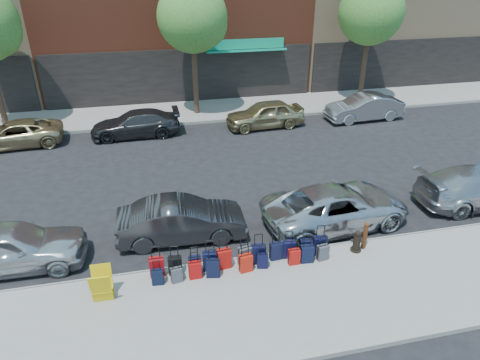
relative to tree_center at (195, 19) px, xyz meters
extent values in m
plane|color=black|center=(-0.64, -9.50, -5.41)|extent=(120.00, 120.00, 0.00)
cube|color=gray|center=(-0.64, -16.00, -5.34)|extent=(60.00, 4.00, 0.15)
cube|color=gray|center=(-0.64, 0.50, -5.34)|extent=(60.00, 4.00, 0.15)
cube|color=gray|center=(-0.64, -13.98, -5.34)|extent=(60.00, 0.08, 0.15)
cube|color=gray|center=(-0.64, -1.52, -5.34)|extent=(60.00, 0.08, 0.15)
cube|color=black|center=(-0.64, 2.45, -3.71)|extent=(16.66, 0.15, 3.40)
cube|color=#0E8263|center=(3.36, 2.10, -2.21)|extent=(5.00, 0.91, 0.27)
cube|color=#0E8263|center=(3.36, 2.40, -1.86)|extent=(5.00, 0.10, 0.60)
cube|color=black|center=(15.36, 2.45, -3.71)|extent=(14.70, 0.15, 3.40)
cylinder|color=black|center=(-0.14, 0.00, -2.86)|extent=(0.30, 0.30, 4.80)
sphere|color=#326D24|center=(-0.14, 0.00, 0.11)|extent=(3.80, 3.80, 3.80)
sphere|color=#326D24|center=(0.46, 0.00, -0.27)|extent=(2.58, 2.58, 2.58)
cylinder|color=black|center=(10.36, 0.00, -2.86)|extent=(0.30, 0.30, 4.80)
sphere|color=#326D24|center=(10.36, 0.00, 0.11)|extent=(3.80, 3.80, 3.80)
sphere|color=#326D24|center=(10.96, 0.00, -0.27)|extent=(2.58, 2.58, 2.58)
cube|color=#9B0A0E|center=(-3.19, -14.27, -4.95)|extent=(0.42, 0.23, 0.62)
cylinder|color=black|center=(-3.19, -14.27, -4.28)|extent=(0.23, 0.03, 0.03)
cube|color=black|center=(-2.67, -14.28, -4.97)|extent=(0.41, 0.25, 0.58)
cylinder|color=black|center=(-2.67, -14.28, -4.34)|extent=(0.22, 0.05, 0.03)
cube|color=black|center=(-2.09, -14.34, -4.99)|extent=(0.36, 0.20, 0.54)
cylinder|color=black|center=(-2.09, -14.34, -4.41)|extent=(0.20, 0.04, 0.03)
cube|color=black|center=(-1.63, -14.34, -4.95)|extent=(0.46, 0.31, 0.63)
cylinder|color=black|center=(-1.63, -14.34, -4.27)|extent=(0.24, 0.08, 0.03)
cube|color=#A30E0A|center=(-1.21, -14.33, -4.95)|extent=(0.44, 0.28, 0.63)
cylinder|color=black|center=(-1.21, -14.33, -4.26)|extent=(0.24, 0.06, 0.03)
cube|color=#3B3C40|center=(-0.56, -14.31, -4.96)|extent=(0.44, 0.30, 0.61)
cylinder|color=black|center=(-0.56, -14.31, -4.30)|extent=(0.23, 0.08, 0.03)
cube|color=black|center=(-0.14, -14.33, -4.95)|extent=(0.44, 0.27, 0.63)
cylinder|color=black|center=(-0.14, -14.33, -4.27)|extent=(0.24, 0.05, 0.03)
cube|color=black|center=(0.43, -14.27, -4.97)|extent=(0.40, 0.23, 0.57)
cylinder|color=black|center=(0.43, -14.27, -4.35)|extent=(0.22, 0.04, 0.03)
cube|color=black|center=(0.85, -14.27, -4.97)|extent=(0.41, 0.25, 0.58)
cylinder|color=black|center=(0.85, -14.27, -4.34)|extent=(0.22, 0.06, 0.03)
cube|color=black|center=(1.39, -14.29, -4.98)|extent=(0.40, 0.25, 0.57)
cylinder|color=black|center=(1.39, -14.29, -4.37)|extent=(0.21, 0.06, 0.03)
cube|color=black|center=(1.83, -14.34, -4.94)|extent=(0.46, 0.29, 0.64)
cylinder|color=black|center=(1.83, -14.34, -4.25)|extent=(0.24, 0.07, 0.03)
cube|color=black|center=(-3.20, -14.63, -5.02)|extent=(0.34, 0.22, 0.48)
cylinder|color=black|center=(-3.20, -14.63, -4.49)|extent=(0.19, 0.05, 0.03)
cube|color=#3E3E43|center=(-2.66, -14.65, -5.03)|extent=(0.34, 0.23, 0.47)
cylinder|color=black|center=(-2.66, -14.65, -4.52)|extent=(0.18, 0.06, 0.03)
cube|color=#A00A0A|center=(-2.12, -14.59, -4.99)|extent=(0.37, 0.22, 0.54)
cylinder|color=black|center=(-2.12, -14.59, -4.41)|extent=(0.20, 0.03, 0.03)
cube|color=black|center=(-1.60, -14.65, -4.97)|extent=(0.43, 0.30, 0.58)
cylinder|color=black|center=(-1.60, -14.65, -4.35)|extent=(0.22, 0.08, 0.03)
cube|color=#B21A0B|center=(-0.62, -14.62, -4.98)|extent=(0.41, 0.28, 0.56)
cylinder|color=black|center=(-0.62, -14.62, -4.37)|extent=(0.22, 0.07, 0.03)
cube|color=black|center=(-0.09, -14.58, -5.03)|extent=(0.35, 0.24, 0.47)
cylinder|color=black|center=(-0.09, -14.58, -4.51)|extent=(0.18, 0.07, 0.03)
cube|color=#AA0F0A|center=(0.90, -14.62, -5.01)|extent=(0.35, 0.21, 0.51)
cylinder|color=black|center=(0.90, -14.62, -4.45)|extent=(0.19, 0.04, 0.03)
cube|color=black|center=(1.31, -14.61, -4.97)|extent=(0.41, 0.26, 0.58)
cylinder|color=black|center=(1.31, -14.61, -4.35)|extent=(0.22, 0.05, 0.03)
cube|color=#404045|center=(1.82, -14.62, -5.01)|extent=(0.37, 0.25, 0.51)
cylinder|color=black|center=(1.82, -14.62, -4.45)|extent=(0.20, 0.06, 0.03)
cylinder|color=black|center=(3.04, -14.43, -5.23)|extent=(0.34, 0.34, 0.06)
cylinder|color=black|center=(3.04, -14.43, -4.94)|extent=(0.23, 0.23, 0.53)
sphere|color=black|center=(3.04, -14.43, -4.61)|extent=(0.21, 0.21, 0.21)
cylinder|color=black|center=(3.04, -14.43, -4.88)|extent=(0.39, 0.22, 0.10)
cylinder|color=#38190C|center=(3.34, -14.35, -4.82)|extent=(0.15, 0.15, 0.89)
cylinder|color=#38190C|center=(3.34, -14.35, -4.37)|extent=(0.17, 0.17, 0.04)
cube|color=gold|center=(-4.68, -15.09, -4.77)|extent=(0.55, 0.26, 0.97)
cube|color=gold|center=(-4.67, -14.74, -4.77)|extent=(0.55, 0.26, 0.97)
cube|color=gold|center=(-4.68, -14.92, -4.92)|extent=(0.55, 0.37, 0.02)
imported|color=silver|center=(-7.46, -12.72, -4.66)|extent=(4.45, 1.86, 1.51)
imported|color=#353537|center=(-2.26, -12.32, -4.71)|extent=(4.31, 1.64, 1.40)
imported|color=silver|center=(3.11, -12.65, -4.69)|extent=(5.46, 3.00, 1.45)
imported|color=tan|center=(-9.55, -2.61, -4.79)|extent=(4.65, 2.41, 1.25)
imported|color=#2E2E30|center=(-3.70, -2.57, -4.75)|extent=(4.60, 1.91, 1.33)
imported|color=tan|center=(3.27, -2.78, -4.68)|extent=(4.41, 2.03, 1.47)
imported|color=#ACAFB3|center=(9.14, -2.89, -4.68)|extent=(4.51, 1.79, 1.46)
camera|label=1|loc=(-2.97, -24.36, 3.12)|focal=32.00mm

